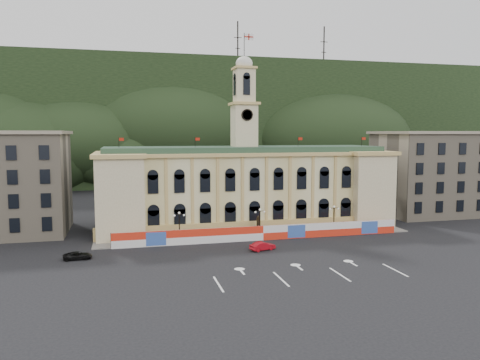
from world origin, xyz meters
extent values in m
plane|color=black|center=(0.00, 0.00, 0.00)|extent=(260.00, 260.00, 0.00)
cube|color=black|center=(0.00, 130.00, 22.00)|extent=(230.00, 70.00, 44.00)
cube|color=#595651|center=(35.00, 110.00, 30.00)|extent=(22.00, 8.00, 14.00)
cube|color=#595651|center=(-48.00, 108.00, 26.00)|extent=(16.00, 7.00, 10.00)
cylinder|color=black|center=(20.00, 115.00, 50.00)|extent=(0.50, 0.50, 20.00)
cylinder|color=black|center=(55.00, 115.00, 50.00)|extent=(0.50, 0.50, 20.00)
cube|color=beige|center=(0.00, 28.00, 7.00)|extent=(55.00, 15.00, 14.00)
cube|color=tan|center=(0.00, 20.20, 1.20)|extent=(56.00, 0.80, 2.40)
cube|color=tan|center=(0.00, 28.00, 14.30)|extent=(56.20, 16.20, 0.60)
cube|color=#2A4632|center=(0.00, 28.00, 15.00)|extent=(53.00, 13.00, 1.20)
cube|color=beige|center=(-23.50, 27.00, 7.00)|extent=(8.00, 17.00, 14.00)
cube|color=beige|center=(23.50, 27.00, 7.00)|extent=(8.00, 17.00, 14.00)
cube|color=beige|center=(0.00, 28.00, 19.60)|extent=(4.40, 4.40, 8.00)
cube|color=tan|center=(0.00, 28.00, 23.80)|extent=(5.20, 5.20, 0.50)
cube|color=beige|center=(0.00, 28.00, 27.10)|extent=(3.60, 3.60, 6.50)
cube|color=tan|center=(0.00, 28.00, 30.50)|extent=(4.20, 4.20, 0.40)
cylinder|color=black|center=(0.00, 25.70, 21.60)|extent=(2.20, 0.20, 2.20)
ellipsoid|color=silver|center=(0.00, 28.00, 31.40)|extent=(3.20, 3.20, 2.72)
cylinder|color=black|center=(0.00, 28.00, 34.60)|extent=(0.12, 0.12, 5.00)
cube|color=white|center=(0.90, 28.00, 36.40)|extent=(1.80, 0.04, 1.20)
cube|color=#B41A0B|center=(0.90, 27.97, 36.40)|extent=(1.80, 0.02, 0.22)
cube|color=#B41A0B|center=(0.90, 27.97, 36.40)|extent=(0.22, 0.02, 1.20)
cube|color=tan|center=(-43.00, 31.00, 9.00)|extent=(20.00, 16.00, 18.00)
cube|color=gray|center=(-43.00, 31.00, 18.30)|extent=(21.00, 17.00, 0.60)
cube|color=tan|center=(43.00, 31.00, 9.00)|extent=(20.00, 16.00, 18.00)
cube|color=gray|center=(43.00, 31.00, 18.30)|extent=(21.00, 17.00, 0.60)
cube|color=red|center=(0.00, 15.00, 1.25)|extent=(50.00, 0.25, 2.50)
cube|color=#3355AA|center=(-18.00, 14.86, 1.25)|extent=(3.20, 0.05, 2.20)
cube|color=#3355AA|center=(6.00, 14.86, 1.25)|extent=(3.20, 0.05, 2.20)
cube|color=#3355AA|center=(20.00, 14.86, 1.25)|extent=(3.20, 0.05, 2.20)
cube|color=slate|center=(0.00, 17.75, 0.08)|extent=(56.00, 5.50, 0.16)
cube|color=#595651|center=(0.00, 18.00, 0.90)|extent=(1.40, 1.40, 1.80)
cylinder|color=black|center=(0.00, 18.00, 2.60)|extent=(0.60, 0.60, 1.60)
sphere|color=black|center=(0.00, 18.00, 3.50)|extent=(0.44, 0.44, 0.44)
cylinder|color=black|center=(-14.00, 17.00, 0.15)|extent=(0.44, 0.44, 0.30)
cylinder|color=black|center=(-14.00, 17.00, 2.40)|extent=(0.18, 0.18, 4.80)
cube|color=black|center=(-14.00, 17.00, 4.70)|extent=(1.60, 0.08, 0.08)
sphere|color=silver|center=(-14.80, 17.00, 4.55)|extent=(0.36, 0.36, 0.36)
sphere|color=silver|center=(-13.20, 17.00, 4.55)|extent=(0.36, 0.36, 0.36)
sphere|color=silver|center=(-14.00, 17.00, 4.95)|extent=(0.40, 0.40, 0.40)
cylinder|color=black|center=(0.00, 17.00, 0.15)|extent=(0.44, 0.44, 0.30)
cylinder|color=black|center=(0.00, 17.00, 2.40)|extent=(0.18, 0.18, 4.80)
cube|color=black|center=(0.00, 17.00, 4.70)|extent=(1.60, 0.08, 0.08)
sphere|color=silver|center=(-0.80, 17.00, 4.55)|extent=(0.36, 0.36, 0.36)
sphere|color=silver|center=(0.80, 17.00, 4.55)|extent=(0.36, 0.36, 0.36)
sphere|color=silver|center=(0.00, 17.00, 4.95)|extent=(0.40, 0.40, 0.40)
cylinder|color=black|center=(14.00, 17.00, 0.15)|extent=(0.44, 0.44, 0.30)
cylinder|color=black|center=(14.00, 17.00, 2.40)|extent=(0.18, 0.18, 4.80)
cube|color=black|center=(14.00, 17.00, 4.70)|extent=(1.60, 0.08, 0.08)
sphere|color=silver|center=(13.20, 17.00, 4.55)|extent=(0.36, 0.36, 0.36)
sphere|color=silver|center=(14.80, 17.00, 4.55)|extent=(0.36, 0.36, 0.36)
sphere|color=silver|center=(14.00, 17.00, 4.95)|extent=(0.40, 0.40, 0.40)
imported|color=#A70B16|center=(-2.08, 8.42, 0.68)|extent=(3.82, 4.95, 1.36)
imported|color=black|center=(-29.53, 9.80, 0.56)|extent=(2.25, 4.21, 1.12)
camera|label=1|loc=(-22.74, -59.93, 18.16)|focal=35.00mm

